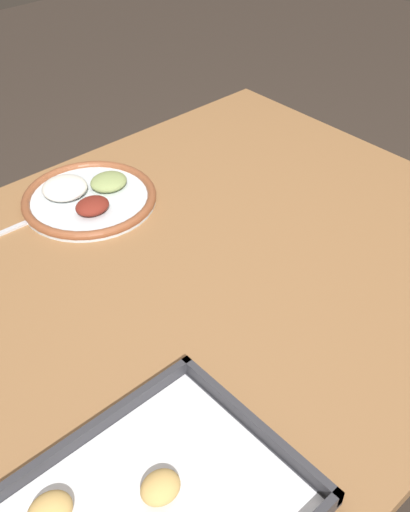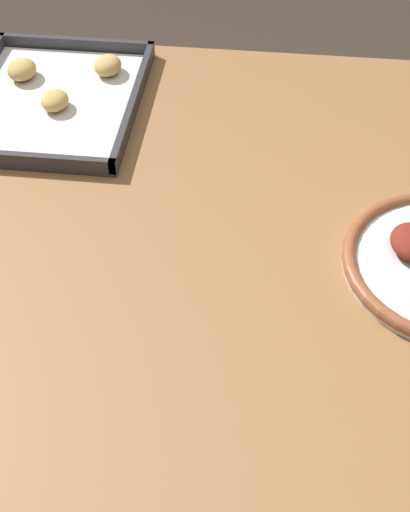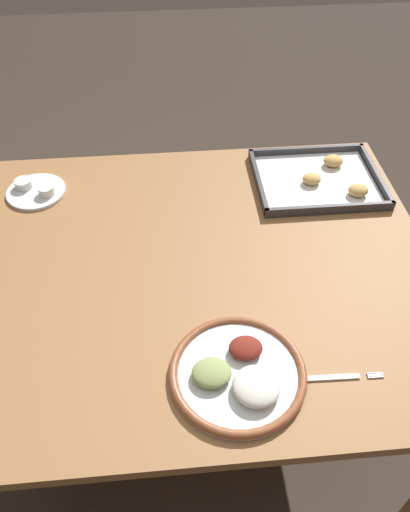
% 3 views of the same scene
% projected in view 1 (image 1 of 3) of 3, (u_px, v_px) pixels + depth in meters
% --- Properties ---
extents(ground_plane, '(8.00, 8.00, 0.00)m').
position_uv_depth(ground_plane, '(210.00, 468.00, 1.65)').
color(ground_plane, '#382D26').
extents(dining_table, '(1.26, 1.06, 0.75)m').
position_uv_depth(dining_table, '(211.00, 297.00, 1.24)').
color(dining_table, olive).
rests_on(dining_table, ground_plane).
extents(dinner_plate, '(0.30, 0.30, 0.05)m').
position_uv_depth(dinner_plate, '(88.00, 197.00, 1.34)').
color(dinner_plate, silver).
rests_on(dinner_plate, dining_table).
extents(fork, '(0.23, 0.02, 0.00)m').
position_uv_depth(fork, '(7.00, 231.00, 1.26)').
color(fork, silver).
rests_on(fork, dining_table).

